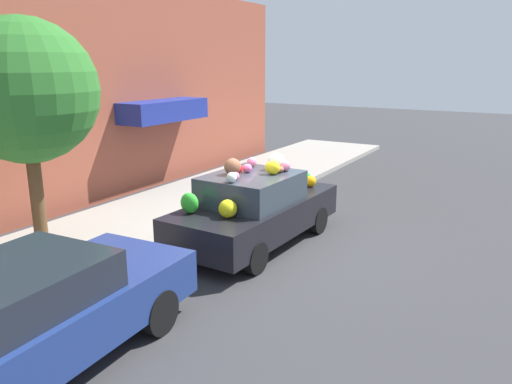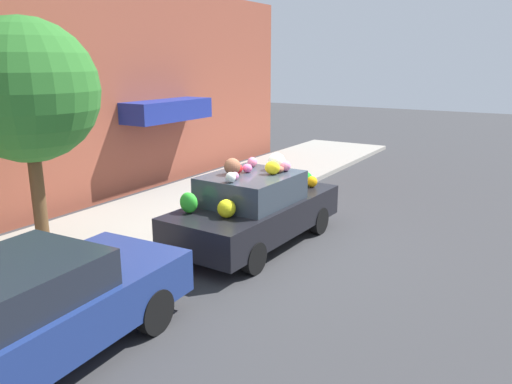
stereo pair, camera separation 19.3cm
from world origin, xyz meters
name	(u,v)px [view 2 (the right image)]	position (x,y,z in m)	size (l,w,h in m)	color
ground_plane	(255,243)	(0.00, 0.00, 0.00)	(60.00, 60.00, 0.00)	#38383A
sidewalk_curb	(152,218)	(0.00, 2.70, 0.07)	(24.00, 3.20, 0.14)	#9E998E
building_facade	(79,95)	(0.11, 4.92, 2.71)	(18.00, 1.20, 5.46)	#9E4C38
street_tree	(26,91)	(-2.52, 3.04, 2.98)	(2.47, 2.47, 4.09)	brown
fire_hydrant	(230,190)	(1.64, 1.70, 0.48)	(0.20, 0.20, 0.70)	#B2B2B7
art_car	(256,207)	(-0.01, -0.03, 0.75)	(3.97, 1.81, 1.76)	black
parked_car_plain	(26,313)	(-4.87, 0.06, 0.70)	(4.20, 1.88, 1.35)	navy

